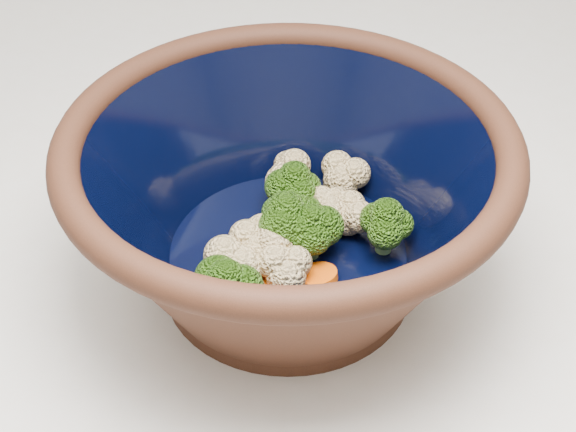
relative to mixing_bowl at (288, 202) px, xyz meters
name	(u,v)px	position (x,y,z in m)	size (l,w,h in m)	color
mixing_bowl	(288,202)	(0.00, 0.00, 0.00)	(0.40, 0.40, 0.14)	black
vegetable_pile	(291,229)	(0.00, 0.00, -0.02)	(0.16, 0.16, 0.05)	#608442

